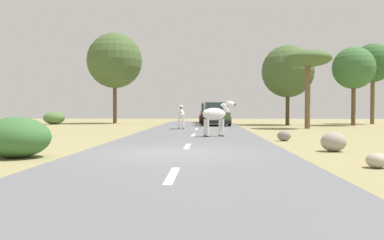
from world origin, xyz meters
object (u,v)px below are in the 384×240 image
(tree_5, at_px, (308,60))
(bush_1, at_px, (16,137))
(tree_3, at_px, (115,61))
(zebra_0, at_px, (181,114))
(zebra_2, at_px, (216,114))
(tree_2, at_px, (354,68))
(rock_2, at_px, (284,136))
(car_0, at_px, (215,115))
(bush_2, at_px, (54,118))
(tree_0, at_px, (373,63))
(car_1, at_px, (211,114))
(rock_3, at_px, (333,142))
(rock_0, at_px, (377,161))
(tree_1, at_px, (288,71))

(tree_5, relative_size, bush_1, 2.90)
(tree_3, bearing_deg, bush_1, -82.87)
(zebra_0, xyz_separation_m, zebra_2, (2.00, -7.25, 0.08))
(tree_2, height_order, rock_2, tree_2)
(tree_2, height_order, bush_1, tree_2)
(car_0, relative_size, rock_2, 8.23)
(bush_2, relative_size, rock_2, 3.28)
(tree_0, distance_m, tree_3, 22.58)
(tree_2, xyz_separation_m, tree_3, (-19.76, 4.23, 1.15))
(tree_3, distance_m, bush_2, 7.33)
(car_1, bearing_deg, rock_3, 97.05)
(car_0, xyz_separation_m, rock_3, (3.14, -19.07, -0.56))
(zebra_2, xyz_separation_m, tree_5, (6.19, 8.96, 3.44))
(tree_3, xyz_separation_m, tree_5, (14.89, -9.73, -1.16))
(tree_0, relative_size, tree_5, 1.35)
(bush_1, bearing_deg, rock_2, 37.01)
(car_1, distance_m, tree_2, 12.45)
(tree_3, xyz_separation_m, rock_0, (11.94, -28.26, -5.48))
(zebra_2, height_order, bush_2, zebra_2)
(tree_1, xyz_separation_m, rock_2, (-3.46, -17.34, -4.13))
(car_0, relative_size, car_1, 1.02)
(car_0, height_order, bush_2, car_0)
(car_1, relative_size, tree_0, 0.63)
(tree_2, relative_size, rock_3, 8.19)
(car_1, xyz_separation_m, bush_2, (-13.29, -2.43, -0.32))
(rock_0, relative_size, rock_3, 0.65)
(zebra_0, xyz_separation_m, tree_5, (8.20, 1.72, 3.52))
(zebra_0, xyz_separation_m, bush_2, (-11.36, 9.01, -0.42))
(tree_0, bearing_deg, tree_2, -129.52)
(car_1, distance_m, tree_3, 9.87)
(tree_0, bearing_deg, zebra_2, -127.83)
(rock_0, bearing_deg, zebra_2, 108.72)
(bush_1, bearing_deg, car_0, 75.05)
(car_1, distance_m, rock_2, 20.77)
(tree_0, height_order, tree_5, tree_0)
(rock_3, bearing_deg, zebra_2, 119.13)
(zebra_0, xyz_separation_m, tree_2, (13.07, 7.22, 3.53))
(rock_3, bearing_deg, tree_3, 116.00)
(zebra_2, distance_m, rock_3, 6.98)
(car_0, relative_size, tree_1, 0.69)
(tree_3, distance_m, bush_1, 27.34)
(car_0, distance_m, rock_0, 22.79)
(rock_2, bearing_deg, bush_1, -142.99)
(tree_3, bearing_deg, rock_0, -67.10)
(car_1, relative_size, tree_3, 0.54)
(tree_1, xyz_separation_m, rock_3, (-2.76, -21.51, -4.05))
(bush_2, bearing_deg, tree_3, 27.58)
(zebra_2, xyz_separation_m, bush_1, (-5.36, -7.96, -0.50))
(car_0, distance_m, tree_1, 7.27)
(tree_0, bearing_deg, rock_0, -111.17)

